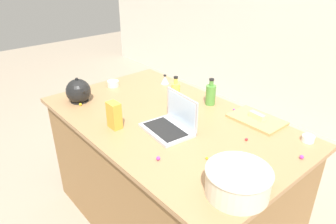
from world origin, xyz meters
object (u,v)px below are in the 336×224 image
(mixing_bowl_large, at_px, (238,181))
(cutting_board, at_px, (257,119))
(butter_stick_left, at_px, (257,116))
(bottle_oil, at_px, (176,92))
(laptop, at_px, (172,123))
(kitchen_timer, at_px, (165,80))
(ramekin_small, at_px, (113,84))
(candy_bag, at_px, (114,115))
(kettle, at_px, (78,91))
(ramekin_medium, at_px, (308,139))
(bottle_olive, at_px, (211,94))

(mixing_bowl_large, bearing_deg, cutting_board, 118.26)
(cutting_board, bearing_deg, butter_stick_left, -180.00)
(bottle_oil, bearing_deg, laptop, -45.36)
(butter_stick_left, xyz_separation_m, kitchen_timer, (-0.89, -0.03, -0.00))
(ramekin_small, bearing_deg, butter_stick_left, 19.39)
(cutting_board, relative_size, ramekin_small, 3.63)
(laptop, relative_size, mixing_bowl_large, 1.10)
(kitchen_timer, bearing_deg, candy_bag, -62.89)
(laptop, height_order, ramekin_small, laptop)
(laptop, xyz_separation_m, cutting_board, (0.27, 0.50, -0.04))
(kitchen_timer, bearing_deg, kettle, -101.02)
(kettle, bearing_deg, kitchen_timer, 78.98)
(mixing_bowl_large, distance_m, cutting_board, 0.74)
(cutting_board, height_order, kitchen_timer, kitchen_timer)
(ramekin_medium, bearing_deg, candy_bag, -138.63)
(bottle_oil, bearing_deg, butter_stick_left, 21.29)
(mixing_bowl_large, xyz_separation_m, bottle_olive, (-0.72, 0.61, 0.01))
(cutting_board, height_order, candy_bag, candy_bag)
(laptop, relative_size, ramekin_medium, 4.72)
(ramekin_small, relative_size, kitchen_timer, 1.22)
(laptop, bearing_deg, kitchen_timer, 142.99)
(kettle, distance_m, kitchen_timer, 0.72)
(bottle_oil, height_order, ramekin_medium, bottle_oil)
(mixing_bowl_large, xyz_separation_m, kitchen_timer, (-1.24, 0.62, -0.03))
(ramekin_small, distance_m, ramekin_medium, 1.52)
(ramekin_small, bearing_deg, bottle_olive, 25.02)
(kettle, xyz_separation_m, candy_bag, (0.50, -0.01, 0.01))
(mixing_bowl_large, distance_m, butter_stick_left, 0.74)
(laptop, relative_size, bottle_olive, 1.69)
(mixing_bowl_large, bearing_deg, ramekin_medium, 90.71)
(kettle, xyz_separation_m, ramekin_medium, (1.37, 0.75, -0.06))
(laptop, relative_size, cutting_board, 0.98)
(kettle, distance_m, butter_stick_left, 1.27)
(kettle, relative_size, kitchen_timer, 2.77)
(cutting_board, xyz_separation_m, kitchen_timer, (-0.89, -0.03, 0.03))
(ramekin_medium, bearing_deg, butter_stick_left, -177.45)
(mixing_bowl_large, bearing_deg, kitchen_timer, 153.51)
(laptop, bearing_deg, bottle_olive, 101.88)
(butter_stick_left, height_order, ramekin_small, butter_stick_left)
(mixing_bowl_large, xyz_separation_m, cutting_board, (-0.35, 0.65, -0.06))
(mixing_bowl_large, xyz_separation_m, bottle_oil, (-0.90, 0.44, 0.01))
(bottle_oil, distance_m, cutting_board, 0.60)
(ramekin_small, height_order, ramekin_medium, ramekin_small)
(cutting_board, xyz_separation_m, butter_stick_left, (-0.00, -0.00, 0.03))
(kettle, distance_m, ramekin_medium, 1.57)
(candy_bag, bearing_deg, kettle, 179.03)
(cutting_board, bearing_deg, bottle_olive, -173.34)
(ramekin_small, relative_size, ramekin_medium, 1.33)
(laptop, bearing_deg, ramekin_medium, 39.82)
(kettle, height_order, kitchen_timer, kettle)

